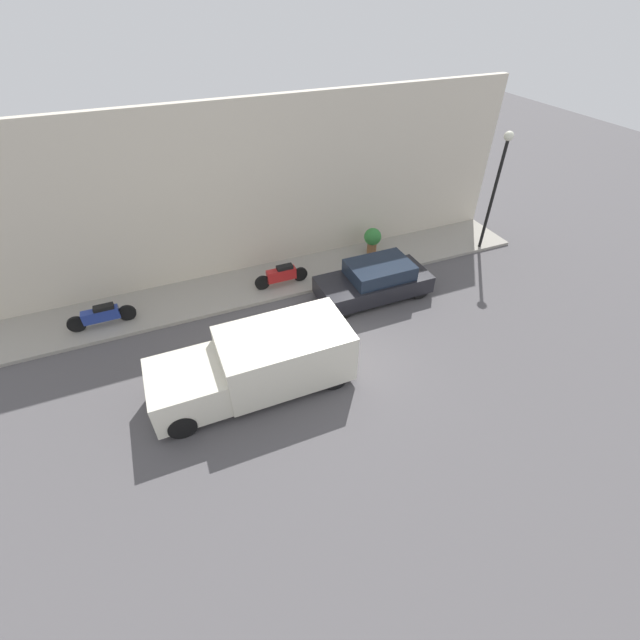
{
  "coord_description": "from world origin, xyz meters",
  "views": [
    {
      "loc": [
        -8.24,
        3.65,
        9.0
      ],
      "look_at": [
        1.2,
        -0.28,
        0.6
      ],
      "focal_mm": 24.0,
      "sensor_mm": 36.0,
      "label": 1
    }
  ],
  "objects_px": {
    "motorcycle_red": "(282,275)",
    "delivery_van": "(256,363)",
    "streetlamp": "(499,175)",
    "parked_car": "(375,281)",
    "motorcycle_blue": "(101,315)",
    "potted_plant": "(372,238)"
  },
  "relations": [
    {
      "from": "potted_plant",
      "to": "parked_car",
      "type": "bearing_deg",
      "value": 153.78
    },
    {
      "from": "delivery_van",
      "to": "streetlamp",
      "type": "height_order",
      "value": "streetlamp"
    },
    {
      "from": "parked_car",
      "to": "streetlamp",
      "type": "height_order",
      "value": "streetlamp"
    },
    {
      "from": "motorcycle_blue",
      "to": "potted_plant",
      "type": "distance_m",
      "value": 10.12
    },
    {
      "from": "streetlamp",
      "to": "motorcycle_red",
      "type": "bearing_deg",
      "value": 86.61
    },
    {
      "from": "streetlamp",
      "to": "potted_plant",
      "type": "height_order",
      "value": "streetlamp"
    },
    {
      "from": "motorcycle_red",
      "to": "delivery_van",
      "type": "bearing_deg",
      "value": 153.39
    },
    {
      "from": "motorcycle_red",
      "to": "streetlamp",
      "type": "xyz_separation_m",
      "value": [
        -0.5,
        -8.45,
        2.59
      ]
    },
    {
      "from": "streetlamp",
      "to": "potted_plant",
      "type": "distance_m",
      "value": 5.14
    },
    {
      "from": "parked_car",
      "to": "delivery_van",
      "type": "distance_m",
      "value": 5.61
    },
    {
      "from": "parked_car",
      "to": "motorcycle_red",
      "type": "relative_size",
      "value": 1.99
    },
    {
      "from": "parked_car",
      "to": "motorcycle_blue",
      "type": "bearing_deg",
      "value": 78.83
    },
    {
      "from": "motorcycle_blue",
      "to": "potted_plant",
      "type": "height_order",
      "value": "potted_plant"
    },
    {
      "from": "motorcycle_red",
      "to": "streetlamp",
      "type": "height_order",
      "value": "streetlamp"
    },
    {
      "from": "parked_car",
      "to": "motorcycle_red",
      "type": "height_order",
      "value": "parked_car"
    },
    {
      "from": "motorcycle_blue",
      "to": "delivery_van",
      "type": "bearing_deg",
      "value": -138.1
    },
    {
      "from": "potted_plant",
      "to": "motorcycle_red",
      "type": "bearing_deg",
      "value": 101.03
    },
    {
      "from": "parked_car",
      "to": "motorcycle_red",
      "type": "xyz_separation_m",
      "value": [
        1.72,
        2.84,
        -0.09
      ]
    },
    {
      "from": "parked_car",
      "to": "motorcycle_blue",
      "type": "relative_size",
      "value": 1.91
    },
    {
      "from": "motorcycle_red",
      "to": "streetlamp",
      "type": "relative_size",
      "value": 0.43
    },
    {
      "from": "potted_plant",
      "to": "delivery_van",
      "type": "bearing_deg",
      "value": 129.22
    },
    {
      "from": "motorcycle_blue",
      "to": "potted_plant",
      "type": "xyz_separation_m",
      "value": [
        0.77,
        -10.09,
        0.22
      ]
    }
  ]
}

